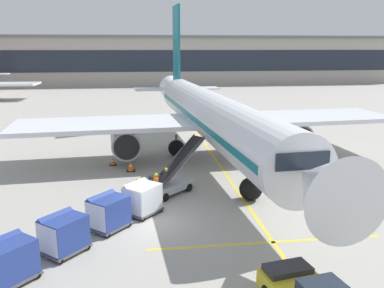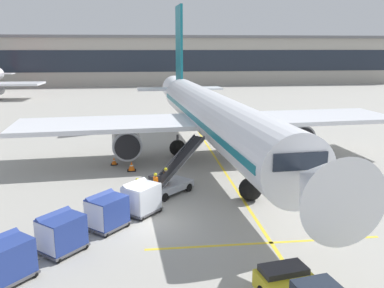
{
  "view_description": "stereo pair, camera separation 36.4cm",
  "coord_description": "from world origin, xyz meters",
  "px_view_note": "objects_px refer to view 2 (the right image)",
  "views": [
    {
      "loc": [
        -0.5,
        -21.02,
        9.52
      ],
      "look_at": [
        3.0,
        5.73,
        3.1
      ],
      "focal_mm": 38.0,
      "sensor_mm": 36.0,
      "label": 1
    },
    {
      "loc": [
        -0.13,
        -21.07,
        9.52
      ],
      "look_at": [
        3.0,
        5.73,
        3.1
      ],
      "focal_mm": 38.0,
      "sensor_mm": 36.0,
      "label": 2
    }
  ],
  "objects_px": {
    "baggage_cart_lead": "(141,197)",
    "ground_crew_marshaller": "(154,197)",
    "belt_loader": "(171,179)",
    "baggage_cart_second": "(107,211)",
    "ground_crew_by_carts": "(156,184)",
    "baggage_cart_fourth": "(5,259)",
    "ground_crew_by_loader": "(166,178)",
    "parked_airplane": "(211,115)",
    "baggage_cart_third": "(61,232)",
    "ground_crew_wingwalker": "(138,190)",
    "safety_cone_wingtip": "(114,161)",
    "safety_cone_engine_keepout": "(132,166)"
  },
  "relations": [
    {
      "from": "baggage_cart_fourth",
      "to": "belt_loader",
      "type": "bearing_deg",
      "value": 52.52
    },
    {
      "from": "parked_airplane",
      "to": "belt_loader",
      "type": "distance_m",
      "value": 10.04
    },
    {
      "from": "baggage_cart_third",
      "to": "baggage_cart_lead",
      "type": "bearing_deg",
      "value": 48.12
    },
    {
      "from": "ground_crew_wingwalker",
      "to": "safety_cone_wingtip",
      "type": "relative_size",
      "value": 2.73
    },
    {
      "from": "ground_crew_by_loader",
      "to": "safety_cone_wingtip",
      "type": "bearing_deg",
      "value": 118.64
    },
    {
      "from": "parked_airplane",
      "to": "ground_crew_by_loader",
      "type": "distance_m",
      "value": 10.12
    },
    {
      "from": "belt_loader",
      "to": "baggage_cart_second",
      "type": "relative_size",
      "value": 1.76
    },
    {
      "from": "baggage_cart_lead",
      "to": "ground_crew_marshaller",
      "type": "distance_m",
      "value": 0.75
    },
    {
      "from": "baggage_cart_lead",
      "to": "ground_crew_by_carts",
      "type": "bearing_deg",
      "value": 68.23
    },
    {
      "from": "baggage_cart_fourth",
      "to": "ground_crew_by_loader",
      "type": "distance_m",
      "value": 12.17
    },
    {
      "from": "baggage_cart_third",
      "to": "safety_cone_engine_keepout",
      "type": "height_order",
      "value": "baggage_cart_third"
    },
    {
      "from": "parked_airplane",
      "to": "baggage_cart_second",
      "type": "bearing_deg",
      "value": -119.78
    },
    {
      "from": "baggage_cart_lead",
      "to": "ground_crew_by_carts",
      "type": "relative_size",
      "value": 1.48
    },
    {
      "from": "belt_loader",
      "to": "baggage_cart_fourth",
      "type": "distance_m",
      "value": 12.31
    },
    {
      "from": "parked_airplane",
      "to": "baggage_cart_fourth",
      "type": "xyz_separation_m",
      "value": [
        -11.65,
        -18.47,
        -2.76
      ]
    },
    {
      "from": "belt_loader",
      "to": "baggage_cart_fourth",
      "type": "xyz_separation_m",
      "value": [
        -7.49,
        -9.77,
        0.07
      ]
    },
    {
      "from": "ground_crew_by_carts",
      "to": "safety_cone_engine_keepout",
      "type": "height_order",
      "value": "ground_crew_by_carts"
    },
    {
      "from": "ground_crew_wingwalker",
      "to": "safety_cone_engine_keepout",
      "type": "bearing_deg",
      "value": 94.61
    },
    {
      "from": "baggage_cart_second",
      "to": "ground_crew_by_loader",
      "type": "xyz_separation_m",
      "value": [
        3.45,
        5.2,
        -0.0
      ]
    },
    {
      "from": "baggage_cart_second",
      "to": "ground_crew_by_carts",
      "type": "relative_size",
      "value": 1.48
    },
    {
      "from": "baggage_cart_third",
      "to": "ground_crew_by_carts",
      "type": "height_order",
      "value": "baggage_cart_third"
    },
    {
      "from": "ground_crew_by_loader",
      "to": "safety_cone_engine_keepout",
      "type": "relative_size",
      "value": 2.26
    },
    {
      "from": "baggage_cart_third",
      "to": "ground_crew_wingwalker",
      "type": "relative_size",
      "value": 1.48
    },
    {
      "from": "ground_crew_by_carts",
      "to": "baggage_cart_fourth",
      "type": "bearing_deg",
      "value": -126.39
    },
    {
      "from": "ground_crew_wingwalker",
      "to": "safety_cone_engine_keepout",
      "type": "height_order",
      "value": "ground_crew_wingwalker"
    },
    {
      "from": "belt_loader",
      "to": "safety_cone_wingtip",
      "type": "relative_size",
      "value": 7.11
    },
    {
      "from": "safety_cone_engine_keepout",
      "to": "safety_cone_wingtip",
      "type": "relative_size",
      "value": 1.21
    },
    {
      "from": "parked_airplane",
      "to": "safety_cone_wingtip",
      "type": "height_order",
      "value": "parked_airplane"
    },
    {
      "from": "baggage_cart_lead",
      "to": "ground_crew_by_loader",
      "type": "height_order",
      "value": "baggage_cart_lead"
    },
    {
      "from": "baggage_cart_third",
      "to": "ground_crew_by_loader",
      "type": "height_order",
      "value": "baggage_cart_third"
    },
    {
      "from": "baggage_cart_third",
      "to": "ground_crew_by_carts",
      "type": "xyz_separation_m",
      "value": [
        4.67,
        6.5,
        -0.0
      ]
    },
    {
      "from": "ground_crew_by_loader",
      "to": "ground_crew_marshaller",
      "type": "distance_m",
      "value": 3.5
    },
    {
      "from": "belt_loader",
      "to": "ground_crew_marshaller",
      "type": "bearing_deg",
      "value": -109.84
    },
    {
      "from": "ground_crew_by_loader",
      "to": "safety_cone_wingtip",
      "type": "height_order",
      "value": "ground_crew_by_loader"
    },
    {
      "from": "parked_airplane",
      "to": "baggage_cart_third",
      "type": "distance_m",
      "value": 19.14
    },
    {
      "from": "belt_loader",
      "to": "baggage_cart_third",
      "type": "relative_size",
      "value": 1.76
    },
    {
      "from": "parked_airplane",
      "to": "safety_cone_wingtip",
      "type": "relative_size",
      "value": 67.58
    },
    {
      "from": "baggage_cart_fourth",
      "to": "safety_cone_wingtip",
      "type": "height_order",
      "value": "baggage_cart_fourth"
    },
    {
      "from": "ground_crew_by_carts",
      "to": "safety_cone_engine_keepout",
      "type": "bearing_deg",
      "value": 105.24
    },
    {
      "from": "parked_airplane",
      "to": "ground_crew_wingwalker",
      "type": "xyz_separation_m",
      "value": [
        -6.32,
        -10.64,
        -2.76
      ]
    },
    {
      "from": "ground_crew_by_loader",
      "to": "parked_airplane",
      "type": "bearing_deg",
      "value": 62.66
    },
    {
      "from": "safety_cone_wingtip",
      "to": "parked_airplane",
      "type": "bearing_deg",
      "value": 9.68
    },
    {
      "from": "baggage_cart_second",
      "to": "ground_crew_by_carts",
      "type": "distance_m",
      "value": 4.98
    },
    {
      "from": "ground_crew_by_loader",
      "to": "safety_cone_engine_keepout",
      "type": "xyz_separation_m",
      "value": [
        -2.44,
        5.3,
        -0.62
      ]
    },
    {
      "from": "belt_loader",
      "to": "ground_crew_by_loader",
      "type": "xyz_separation_m",
      "value": [
        -0.31,
        0.05,
        0.07
      ]
    },
    {
      "from": "baggage_cart_second",
      "to": "ground_crew_wingwalker",
      "type": "height_order",
      "value": "baggage_cart_second"
    },
    {
      "from": "baggage_cart_lead",
      "to": "ground_crew_by_loader",
      "type": "distance_m",
      "value": 3.75
    },
    {
      "from": "baggage_cart_lead",
      "to": "ground_crew_by_carts",
      "type": "distance_m",
      "value": 2.51
    },
    {
      "from": "ground_crew_by_loader",
      "to": "ground_crew_by_carts",
      "type": "height_order",
      "value": "same"
    },
    {
      "from": "belt_loader",
      "to": "baggage_cart_third",
      "type": "distance_m",
      "value": 9.41
    }
  ]
}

